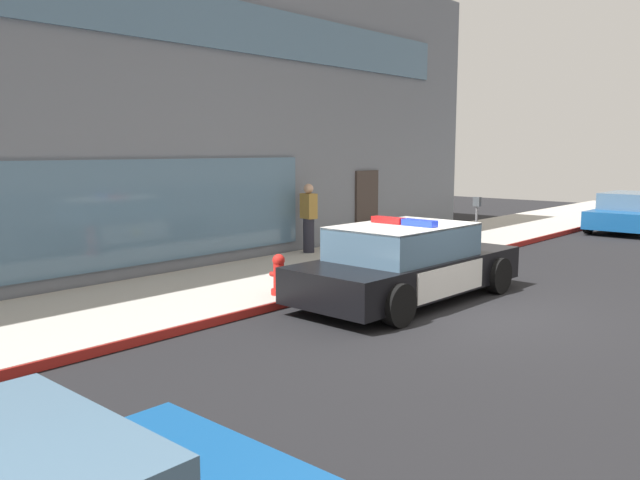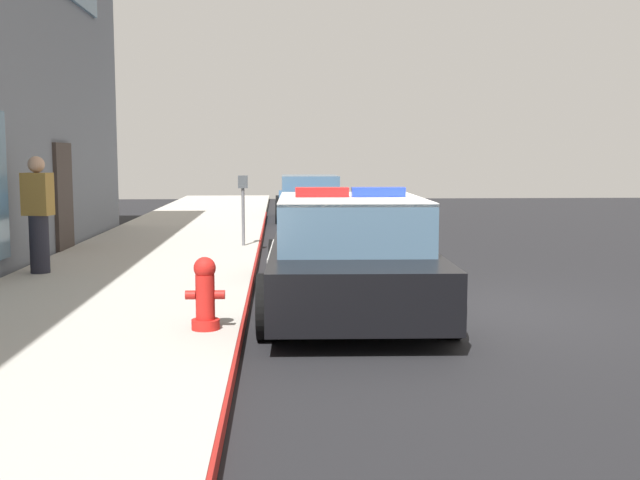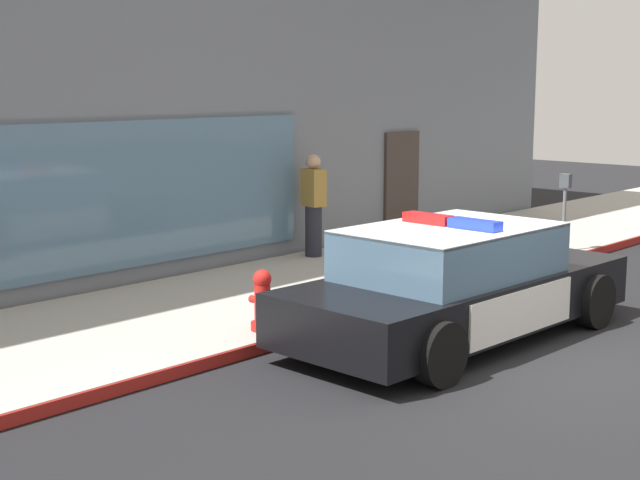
% 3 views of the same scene
% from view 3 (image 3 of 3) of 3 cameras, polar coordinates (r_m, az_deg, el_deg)
% --- Properties ---
extents(ground, '(48.00, 48.00, 0.00)m').
position_cam_3_polar(ground, '(10.58, 12.75, -7.16)').
color(ground, black).
extents(sidewalk, '(48.00, 3.53, 0.15)m').
position_cam_3_polar(sidewalk, '(12.99, -2.94, -3.43)').
color(sidewalk, '#B2ADA3').
rests_on(sidewalk, ground).
extents(curb_red_paint, '(28.80, 0.04, 0.14)m').
position_cam_3_polar(curb_red_paint, '(11.82, 3.12, -4.77)').
color(curb_red_paint, maroon).
rests_on(curb_red_paint, ground).
extents(police_cruiser, '(4.86, 2.18, 1.49)m').
position_cam_3_polar(police_cruiser, '(11.03, 8.43, -2.68)').
color(police_cruiser, black).
rests_on(police_cruiser, ground).
extents(fire_hydrant, '(0.34, 0.39, 0.73)m').
position_cam_3_polar(fire_hydrant, '(10.84, -3.56, -3.77)').
color(fire_hydrant, red).
rests_on(fire_hydrant, sidewalk).
extents(pedestrian_on_sidewalk, '(0.33, 0.44, 1.71)m').
position_cam_3_polar(pedestrian_on_sidewalk, '(15.35, -0.40, 2.17)').
color(pedestrian_on_sidewalk, '#23232D').
rests_on(pedestrian_on_sidewalk, sidewalk).
extents(parking_meter, '(0.12, 0.18, 1.34)m').
position_cam_3_polar(parking_meter, '(16.36, 14.90, 2.55)').
color(parking_meter, slate).
rests_on(parking_meter, sidewalk).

